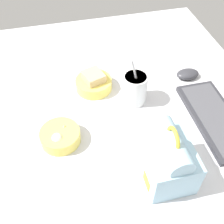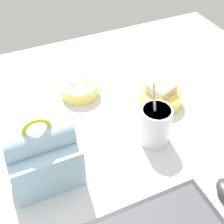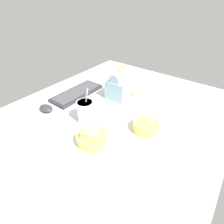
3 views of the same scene
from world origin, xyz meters
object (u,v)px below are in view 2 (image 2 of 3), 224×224
at_px(bento_bowl_sandwich, 160,96).
at_px(bento_bowl_snacks, 80,88).
at_px(soup_cup, 155,124).
at_px(lunch_bag, 43,157).

xyz_separation_m(bento_bowl_sandwich, bento_bowl_snacks, (0.22, -0.15, -0.00)).
distance_m(soup_cup, bento_bowl_snacks, 0.30).
xyz_separation_m(lunch_bag, soup_cup, (-0.31, 0.00, -0.02)).
relative_size(soup_cup, bento_bowl_snacks, 1.48).
distance_m(bento_bowl_sandwich, bento_bowl_snacks, 0.26).
bearing_deg(bento_bowl_sandwich, bento_bowl_snacks, -34.60).
xyz_separation_m(soup_cup, bento_bowl_snacks, (0.12, -0.28, -0.04)).
height_order(lunch_bag, bento_bowl_sandwich, lunch_bag).
relative_size(soup_cup, bento_bowl_sandwich, 1.38).
distance_m(lunch_bag, soup_cup, 0.31).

